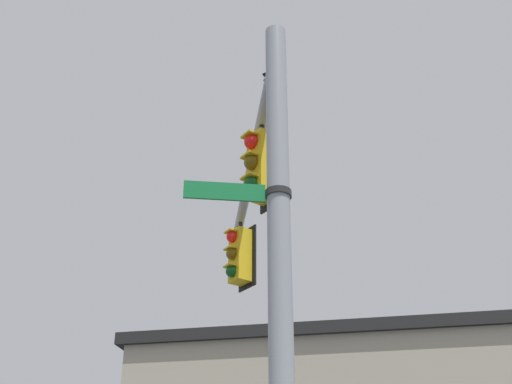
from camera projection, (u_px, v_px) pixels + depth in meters
The scene contains 6 objects.
signal_pole at pixel (281, 313), 6.94m from camera, with size 0.27×0.27×7.74m, color gray.
mast_arm at pixel (252, 165), 11.00m from camera, with size 0.17×0.17×5.57m, color gray.
traffic_light_nearest_pole at pixel (261, 166), 9.48m from camera, with size 0.54×0.49×1.31m.
traffic_light_mid_inner at pixel (239, 256), 12.44m from camera, with size 0.54×0.49×1.31m.
street_name_sign at pixel (254, 193), 7.58m from camera, with size 0.69×1.12×0.22m.
bird_flying at pixel (269, 78), 12.51m from camera, with size 0.27×0.34×0.08m.
Camera 1 is at (-5.34, 4.10, 1.72)m, focal length 46.23 mm.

